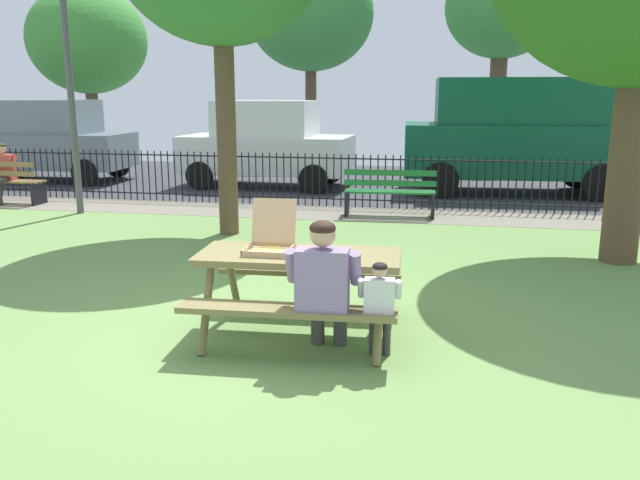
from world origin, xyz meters
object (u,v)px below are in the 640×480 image
at_px(child_at_table, 380,302).
at_px(parked_car_center, 516,133).
at_px(picnic_table_foreground, 299,272).
at_px(parked_car_left, 267,143).
at_px(far_tree_left, 87,41).
at_px(pizza_box_open, 270,242).
at_px(pizza_slice_on_table, 329,256).
at_px(far_tree_midleft, 311,14).
at_px(far_tree_center, 502,9).
at_px(person_on_park_bench, 1,170).
at_px(park_bench_left, 3,183).
at_px(park_bench_center, 390,194).
at_px(adult_at_table, 324,283).
at_px(parked_car_far_left, 49,140).
at_px(lamp_post_walkway, 69,76).

xyz_separation_m(child_at_table, parked_car_center, (1.97, 9.68, 0.78)).
xyz_separation_m(picnic_table_foreground, parked_car_left, (-2.81, 9.19, 0.41)).
bearing_deg(far_tree_left, pizza_box_open, -55.89).
height_order(pizza_slice_on_table, far_tree_left, far_tree_left).
relative_size(pizza_box_open, parked_car_center, 0.10).
height_order(child_at_table, far_tree_midleft, far_tree_midleft).
bearing_deg(far_tree_center, person_on_park_bench, -137.21).
bearing_deg(park_bench_left, pizza_box_open, -39.91).
relative_size(park_bench_center, far_tree_midleft, 0.26).
bearing_deg(adult_at_table, far_tree_center, 81.23).
relative_size(pizza_box_open, pizza_slice_on_table, 1.97).
bearing_deg(park_bench_left, park_bench_center, 0.00).
height_order(picnic_table_foreground, far_tree_left, far_tree_left).
bearing_deg(parked_car_far_left, adult_at_table, -48.11).
relative_size(person_on_park_bench, far_tree_midleft, 0.19).
distance_m(park_bench_center, far_tree_center, 10.54).
bearing_deg(picnic_table_foreground, park_bench_center, 86.85).
distance_m(lamp_post_walkway, parked_car_center, 9.01).
bearing_deg(far_tree_center, parked_car_left, -132.24).
bearing_deg(parked_car_center, picnic_table_foreground, -106.61).
xyz_separation_m(child_at_table, parked_car_far_left, (-9.13, 9.68, 0.49)).
height_order(child_at_table, park_bench_center, child_at_table).
height_order(parked_car_left, far_tree_midleft, far_tree_midleft).
distance_m(parked_car_left, far_tree_left, 10.33).
height_order(far_tree_midleft, far_tree_center, far_tree_midleft).
bearing_deg(parked_car_center, pizza_slice_on_table, -104.84).
xyz_separation_m(picnic_table_foreground, far_tree_left, (-10.62, 15.32, 3.24)).
xyz_separation_m(pizza_box_open, parked_car_left, (-2.54, 9.16, 0.15)).
bearing_deg(parked_car_center, parked_car_left, -180.00).
relative_size(picnic_table_foreground, lamp_post_walkway, 0.46).
bearing_deg(parked_car_left, pizza_box_open, -74.50).
height_order(picnic_table_foreground, parked_car_left, parked_car_left).
distance_m(parked_car_far_left, far_tree_left, 7.12).
relative_size(far_tree_left, far_tree_midleft, 0.89).
distance_m(park_bench_center, parked_car_center, 4.15).
xyz_separation_m(pizza_slice_on_table, parked_car_left, (-3.10, 9.26, 0.23)).
relative_size(lamp_post_walkway, parked_car_center, 0.84).
distance_m(child_at_table, person_on_park_bench, 10.38).
xyz_separation_m(pizza_slice_on_table, far_tree_midleft, (-3.29, 15.39, 3.76)).
distance_m(parked_car_far_left, far_tree_center, 13.18).
bearing_deg(parked_car_center, pizza_box_open, -108.19).
bearing_deg(adult_at_table, picnic_table_foreground, 122.97).
xyz_separation_m(pizza_slice_on_table, adult_at_table, (0.03, -0.41, -0.12)).
relative_size(parked_car_left, far_tree_midleft, 0.63).
bearing_deg(park_bench_left, far_tree_left, 109.37).
relative_size(child_at_table, parked_car_left, 0.22).
relative_size(far_tree_midleft, far_tree_center, 1.03).
xyz_separation_m(adult_at_table, park_bench_center, (0.01, 6.42, -0.24)).
xyz_separation_m(pizza_slice_on_table, park_bench_left, (-7.61, 6.00, -0.36)).
height_order(pizza_box_open, far_tree_left, far_tree_left).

